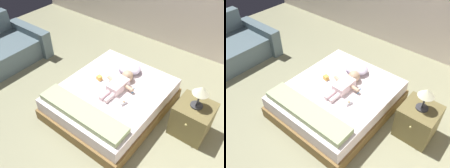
{
  "view_description": "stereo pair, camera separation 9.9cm",
  "coord_description": "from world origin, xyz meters",
  "views": [
    {
      "loc": [
        1.55,
        -1.28,
        2.64
      ],
      "look_at": [
        -0.02,
        0.71,
        0.48
      ],
      "focal_mm": 37.29,
      "sensor_mm": 36.0,
      "label": 1
    },
    {
      "loc": [
        1.62,
        -1.21,
        2.64
      ],
      "look_at": [
        -0.02,
        0.71,
        0.48
      ],
      "focal_mm": 37.29,
      "sensor_mm": 36.0,
      "label": 2
    }
  ],
  "objects": [
    {
      "name": "nightstand",
      "position": [
        1.11,
        1.02,
        0.25
      ],
      "size": [
        0.47,
        0.5,
        0.49
      ],
      "color": "brown",
      "rests_on": "ground_plane"
    },
    {
      "name": "toothbrush",
      "position": [
        0.24,
        0.88,
        0.39
      ],
      "size": [
        0.05,
        0.13,
        0.02
      ],
      "color": "#3594ED",
      "rests_on": "bed"
    },
    {
      "name": "ground_plane",
      "position": [
        0.0,
        0.0,
        0.0
      ],
      "size": [
        8.0,
        8.0,
        0.0
      ],
      "primitive_type": "plane",
      "color": "gray"
    },
    {
      "name": "blanket",
      "position": [
        -0.02,
        0.08,
        0.42
      ],
      "size": [
        1.32,
        0.3,
        0.08
      ],
      "color": "#A5B787",
      "rests_on": "bed"
    },
    {
      "name": "lamp",
      "position": [
        1.11,
        1.02,
        0.73
      ],
      "size": [
        0.21,
        0.21,
        0.32
      ],
      "color": "#333338",
      "rests_on": "nightstand"
    },
    {
      "name": "baby",
      "position": [
        0.04,
        0.83,
        0.45
      ],
      "size": [
        0.47,
        0.68,
        0.17
      ],
      "color": "white",
      "rests_on": "bed"
    },
    {
      "name": "pillow",
      "position": [
        -0.08,
        1.22,
        0.45
      ],
      "size": [
        0.4,
        0.32,
        0.15
      ],
      "color": "silver",
      "rests_on": "bed"
    },
    {
      "name": "bed",
      "position": [
        -0.02,
        0.71,
        0.19
      ],
      "size": [
        1.46,
        1.73,
        0.38
      ],
      "color": "brown",
      "rests_on": "ground_plane"
    },
    {
      "name": "baby_bottle",
      "position": [
        0.3,
        0.57,
        0.41
      ],
      "size": [
        0.07,
        0.11,
        0.07
      ],
      "color": "white",
      "rests_on": "bed"
    },
    {
      "name": "toy_block",
      "position": [
        -0.3,
        0.76,
        0.41
      ],
      "size": [
        0.08,
        0.08,
        0.07
      ],
      "color": "#F0B54B",
      "rests_on": "bed"
    }
  ]
}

